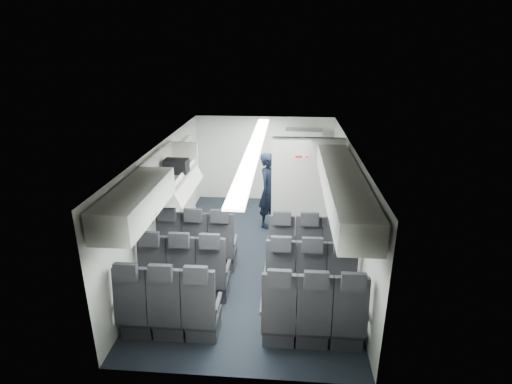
# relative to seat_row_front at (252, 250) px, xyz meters

# --- Properties ---
(cabin_shell) EXTENTS (3.41, 6.01, 2.16)m
(cabin_shell) POSITION_rel_seat_row_front_xyz_m (0.00, 0.53, 0.72)
(cabin_shell) COLOR black
(cabin_shell) RESTS_ON ground
(seat_row_front) EXTENTS (3.33, 0.56, 1.24)m
(seat_row_front) POSITION_rel_seat_row_front_xyz_m (0.00, 0.00, 0.00)
(seat_row_front) COLOR black
(seat_row_front) RESTS_ON cabin_shell
(seat_row_mid) EXTENTS (3.33, 0.56, 1.24)m
(seat_row_mid) POSITION_rel_seat_row_front_xyz_m (0.00, -0.90, 0.00)
(seat_row_mid) COLOR black
(seat_row_mid) RESTS_ON cabin_shell
(seat_row_rear) EXTENTS (3.33, 0.56, 1.24)m
(seat_row_rear) POSITION_rel_seat_row_front_xyz_m (0.00, -1.80, 0.00)
(seat_row_rear) COLOR black
(seat_row_rear) RESTS_ON cabin_shell
(overhead_bin_left_rear) EXTENTS (0.53, 1.80, 0.40)m
(overhead_bin_left_rear) POSITION_rel_seat_row_front_xyz_m (-1.40, -1.47, 1.46)
(overhead_bin_left_rear) COLOR white
(overhead_bin_left_rear) RESTS_ON cabin_shell
(overhead_bin_left_front_open) EXTENTS (0.64, 1.70, 0.72)m
(overhead_bin_left_front_open) POSITION_rel_seat_row_front_xyz_m (-1.44, 0.28, 1.33)
(overhead_bin_left_front_open) COLOR #9E9E93
(overhead_bin_left_front_open) RESTS_ON cabin_shell
(overhead_bin_right_rear) EXTENTS (0.53, 1.80, 0.40)m
(overhead_bin_right_rear) POSITION_rel_seat_row_front_xyz_m (1.40, -1.47, 1.46)
(overhead_bin_right_rear) COLOR white
(overhead_bin_right_rear) RESTS_ON cabin_shell
(overhead_bin_right_front) EXTENTS (0.53, 1.70, 0.40)m
(overhead_bin_right_front) POSITION_rel_seat_row_front_xyz_m (1.40, 0.28, 1.46)
(overhead_bin_right_front) COLOR white
(overhead_bin_right_front) RESTS_ON cabin_shell
(bulkhead_partition) EXTENTS (1.40, 0.15, 2.13)m
(bulkhead_partition) POSITION_rel_seat_row_front_xyz_m (0.98, 1.33, 0.67)
(bulkhead_partition) COLOR silver
(bulkhead_partition) RESTS_ON cabin_shell
(galley_unit) EXTENTS (0.85, 0.52, 1.90)m
(galley_unit) POSITION_rel_seat_row_front_xyz_m (0.95, 3.25, 0.55)
(galley_unit) COLOR #939399
(galley_unit) RESTS_ON cabin_shell
(boarding_door) EXTENTS (0.12, 1.27, 1.86)m
(boarding_door) POSITION_rel_seat_row_front_xyz_m (-1.64, 2.09, 0.55)
(boarding_door) COLOR silver
(boarding_door) RESTS_ON cabin_shell
(flight_attendant) EXTENTS (0.62, 0.72, 1.67)m
(flight_attendant) POSITION_rel_seat_row_front_xyz_m (0.21, 1.91, 0.43)
(flight_attendant) COLOR black
(flight_attendant) RESTS_ON ground
(carry_on_bag) EXTENTS (0.42, 0.30, 0.25)m
(carry_on_bag) POSITION_rel_seat_row_front_xyz_m (-1.37, 0.39, 1.39)
(carry_on_bag) COLOR black
(carry_on_bag) RESTS_ON overhead_bin_left_front_open
(papers) EXTENTS (0.20, 0.06, 0.14)m
(papers) POSITION_rel_seat_row_front_xyz_m (0.40, 1.86, 0.66)
(papers) COLOR white
(papers) RESTS_ON flight_attendant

